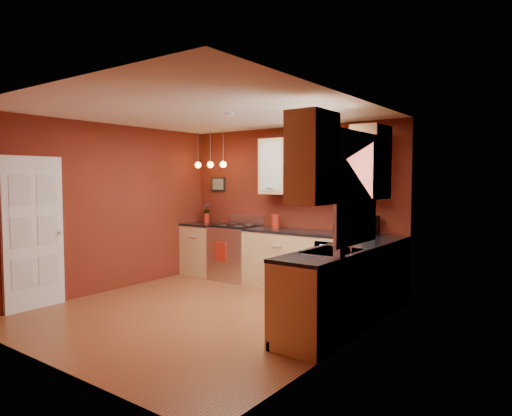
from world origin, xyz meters
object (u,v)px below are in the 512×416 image
Objects in this scene: soap_pump at (339,248)px; gas_range at (236,252)px; sink at (333,253)px; red_canister at (275,221)px; coffee_maker at (371,226)px.

gas_range is at bearing 147.28° from soap_pump.
sink reaches higher than gas_range.
red_canister is at bearing 137.38° from soap_pump.
sink is 2.49× the size of coffee_maker.
sink is at bearing 125.82° from soap_pump.
gas_range is at bearing -174.48° from red_canister.
soap_pump is at bearing -75.06° from coffee_maker.
red_canister is at bearing 5.52° from gas_range.
gas_range is 1.59× the size of sink.
coffee_maker is (1.61, 0.07, 0.02)m from red_canister.
coffee_maker is at bearing 103.37° from soap_pump.
coffee_maker is 2.05m from soap_pump.
gas_range is at bearing 150.22° from sink.
red_canister reaches higher than soap_pump.
gas_range is at bearing -174.94° from coffee_maker.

